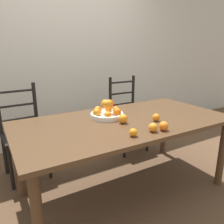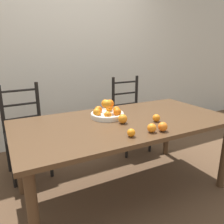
% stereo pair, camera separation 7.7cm
% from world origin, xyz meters
% --- Properties ---
extents(ground_plane, '(12.00, 12.00, 0.00)m').
position_xyz_m(ground_plane, '(0.00, 0.00, 0.00)').
color(ground_plane, brown).
extents(wall_back, '(8.00, 0.06, 2.60)m').
position_xyz_m(wall_back, '(0.00, 1.53, 1.30)').
color(wall_back, beige).
rests_on(wall_back, ground_plane).
extents(dining_table, '(1.97, 1.00, 0.74)m').
position_xyz_m(dining_table, '(0.00, 0.00, 0.66)').
color(dining_table, '#4C331E').
rests_on(dining_table, ground_plane).
extents(fruit_bowl, '(0.31, 0.31, 0.17)m').
position_xyz_m(fruit_bowl, '(-0.11, 0.15, 0.79)').
color(fruit_bowl, silver).
rests_on(fruit_bowl, dining_table).
extents(orange_loose_0, '(0.08, 0.08, 0.08)m').
position_xyz_m(orange_loose_0, '(-0.07, -0.07, 0.78)').
color(orange_loose_0, orange).
rests_on(orange_loose_0, dining_table).
extents(orange_loose_1, '(0.07, 0.07, 0.07)m').
position_xyz_m(orange_loose_1, '(0.11, -0.38, 0.77)').
color(orange_loose_1, orange).
rests_on(orange_loose_1, dining_table).
extents(orange_loose_2, '(0.07, 0.07, 0.07)m').
position_xyz_m(orange_loose_2, '(0.22, -0.17, 0.77)').
color(orange_loose_2, orange).
rests_on(orange_loose_2, dining_table).
extents(orange_loose_3, '(0.06, 0.06, 0.06)m').
position_xyz_m(orange_loose_3, '(-0.17, -0.36, 0.77)').
color(orange_loose_3, orange).
rests_on(orange_loose_3, dining_table).
extents(orange_loose_4, '(0.07, 0.07, 0.07)m').
position_xyz_m(orange_loose_4, '(0.02, -0.36, 0.77)').
color(orange_loose_4, orange).
rests_on(orange_loose_4, dining_table).
extents(chair_left, '(0.44, 0.43, 1.01)m').
position_xyz_m(chair_left, '(-0.79, 0.79, 0.47)').
color(chair_left, black).
rests_on(chair_left, ground_plane).
extents(chair_right, '(0.42, 0.40, 1.01)m').
position_xyz_m(chair_right, '(0.57, 0.79, 0.47)').
color(chair_right, black).
rests_on(chair_right, ground_plane).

